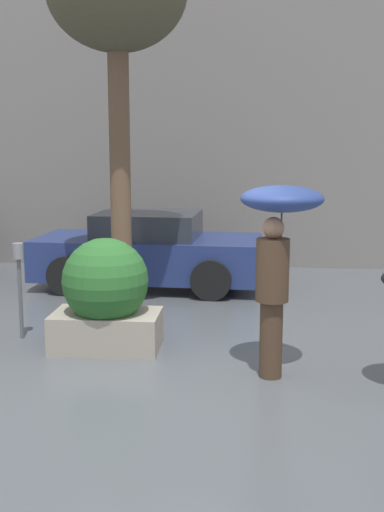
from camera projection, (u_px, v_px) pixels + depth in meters
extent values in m
plane|color=#51565B|center=(160.00, 374.00, 7.07)|extent=(40.00, 40.00, 0.00)
cube|color=gray|center=(202.00, 119.00, 12.92)|extent=(18.00, 0.30, 6.00)
cube|color=#9E9384|center=(107.00, 331.00, 7.91)|extent=(1.32, 0.76, 0.46)
sphere|color=#286028|center=(105.00, 281.00, 7.80)|extent=(1.06, 1.06, 1.06)
cylinder|color=#473323|center=(271.00, 339.00, 6.93)|extent=(0.25, 0.25, 0.85)
cylinder|color=#473323|center=(272.00, 270.00, 6.80)|extent=(0.35, 0.35, 0.67)
sphere|color=#997056|center=(273.00, 228.00, 6.72)|extent=(0.23, 0.23, 0.23)
cylinder|color=#4C4C51|center=(281.00, 232.00, 6.85)|extent=(0.02, 0.02, 0.71)
ellipsoid|color=navy|center=(282.00, 199.00, 6.79)|extent=(0.89, 0.89, 0.28)
cube|color=navy|center=(148.00, 257.00, 11.34)|extent=(3.99, 1.91, 0.70)
cube|color=#2D333D|center=(148.00, 225.00, 11.24)|extent=(1.83, 1.54, 0.44)
cylinder|color=black|center=(67.00, 276.00, 10.71)|extent=(0.68, 0.26, 0.66)
cylinder|color=black|center=(96.00, 258.00, 12.37)|extent=(0.68, 0.26, 0.66)
cylinder|color=black|center=(211.00, 280.00, 10.37)|extent=(0.68, 0.26, 0.66)
cylinder|color=black|center=(221.00, 261.00, 12.03)|extent=(0.68, 0.26, 0.66)
cylinder|color=brown|center=(120.00, 176.00, 9.38)|extent=(0.30, 0.30, 4.08)
cylinder|color=#595B60|center=(20.00, 299.00, 8.30)|extent=(0.05, 0.05, 1.06)
cylinder|color=gray|center=(18.00, 251.00, 8.19)|extent=(0.14, 0.14, 0.20)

